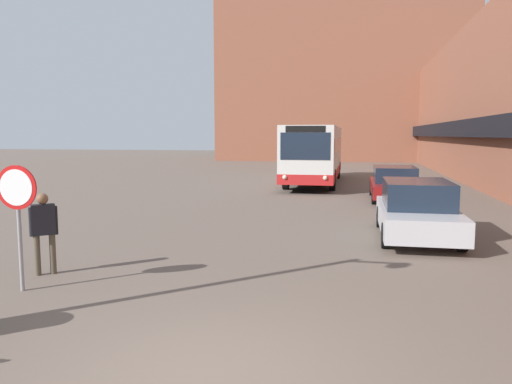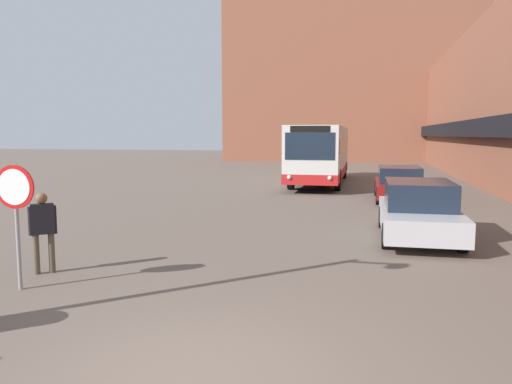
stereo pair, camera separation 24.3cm
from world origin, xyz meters
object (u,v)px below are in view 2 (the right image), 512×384
Objects in this scene: parked_car_front at (418,210)px; pedestrian at (43,225)px; parked_car_middle at (399,183)px; city_bus at (321,153)px; stop_sign at (15,200)px.

parked_car_front is 2.85× the size of pedestrian.
pedestrian is (-7.49, -12.97, 0.25)m from parked_car_middle.
parked_car_front is 0.94× the size of parked_car_middle.
city_bus is 2.36× the size of parked_car_middle.
city_bus reaches higher than pedestrian.
pedestrian is at bearing -120.03° from parked_car_middle.
city_bus is 7.16× the size of pedestrian.
city_bus is at bearing 42.12° from pedestrian.
pedestrian reaches higher than parked_car_middle.
city_bus is 2.52× the size of parked_car_front.
city_bus is at bearing 120.22° from parked_car_middle.
pedestrian is at bearing -100.58° from city_bus.
parked_car_middle is 2.20× the size of stop_sign.
city_bus reaches higher than stop_sign.
stop_sign is at bearing -114.84° from pedestrian.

